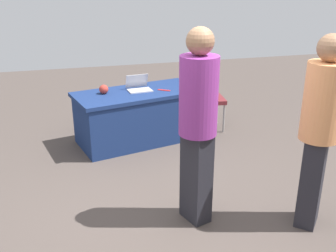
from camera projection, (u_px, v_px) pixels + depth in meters
name	position (u px, v px, depth m)	size (l,w,h in m)	color
ground_plane	(168.00, 223.00, 3.69)	(14.40, 14.40, 0.00)	#4C423D
table_foreground	(139.00, 116.00, 5.45)	(1.86, 1.17, 0.72)	navy
chair_tucked_right	(205.00, 95.00, 5.81)	(0.50, 0.50, 0.95)	#9E9993
person_presenter	(320.00, 125.00, 3.35)	(0.48, 0.48, 1.77)	#26262D
person_attendee_standing	(198.00, 119.00, 3.41)	(0.43, 0.43, 1.82)	#26262D
laptop_silver	(139.00, 87.00, 5.37)	(0.34, 0.32, 0.21)	silver
yarn_ball	(104.00, 89.00, 5.20)	(0.12, 0.12, 0.12)	#B2382D
scissors_red	(164.00, 90.00, 5.37)	(0.18, 0.04, 0.01)	red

